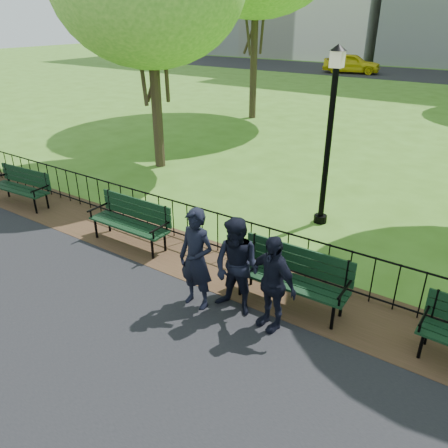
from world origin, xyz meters
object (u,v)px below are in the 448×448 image
Objects in this scene: person_left at (196,259)px; person_right at (272,283)px; person_mid at (237,267)px; park_bench_left_a at (132,217)px; park_bench_left_b at (22,183)px; lamppost at (329,133)px; park_bench_main at (268,263)px; taxi at (352,63)px.

person_right is at bearing 8.37° from person_left.
person_left is 1.05× the size of person_mid.
person_right reaches higher than park_bench_left_a.
person_left is 1.10× the size of person_right.
person_mid reaches higher than park_bench_left_b.
park_bench_main is at bearing -82.64° from lamppost.
person_mid is at bearing -176.16° from taxi.
park_bench_main reaches higher than park_bench_left_b.
lamppost is 4.48m from person_left.
person_right is 0.35× the size of taxi.
person_left reaches higher than park_bench_main.
park_bench_main is 0.77m from person_right.
taxi is (-9.77, 31.80, 0.09)m from park_bench_main.
lamppost is 2.24× the size of person_left.
park_bench_main is 1.19× the size of person_left.
taxi is (-8.89, 32.64, -0.11)m from person_left.
lamppost reaches higher than person_right.
person_mid reaches higher than park_bench_left_a.
park_bench_left_a is 3.27m from person_mid.
person_left is (-0.88, -0.84, 0.19)m from park_bench_main.
park_bench_main is 7.30m from park_bench_left_b.
person_left is at bearing -95.85° from lamppost.
park_bench_main is at bearing 70.05° from person_mid.
park_bench_left_a is 3.90m from person_right.
park_bench_main is 0.46× the size of taxi.
park_bench_main is at bearing 43.17° from person_left.
person_mid is at bearing -87.01° from lamppost.
lamppost is 2.48× the size of person_right.
lamppost is at bearing -174.35° from taxi.
person_left is 0.39× the size of taxi.
park_bench_left_a is 2.72m from person_left.
park_bench_left_a is 0.48× the size of lamppost.
park_bench_left_b is 7.11m from person_mid.
park_bench_left_a reaches higher than park_bench_left_b.
person_left reaches higher than person_mid.
person_left is at bearing -160.70° from person_mid.
person_mid is (-0.23, -0.62, 0.15)m from park_bench_main.
person_left is at bearing -137.44° from park_bench_main.
park_bench_left_b is 6.49m from person_left.
person_right reaches higher than park_bench_main.
person_left reaches higher than person_right.
taxi reaches higher than park_bench_main.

